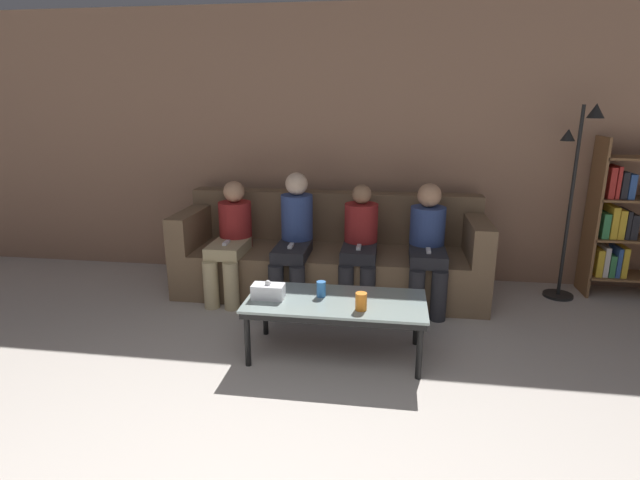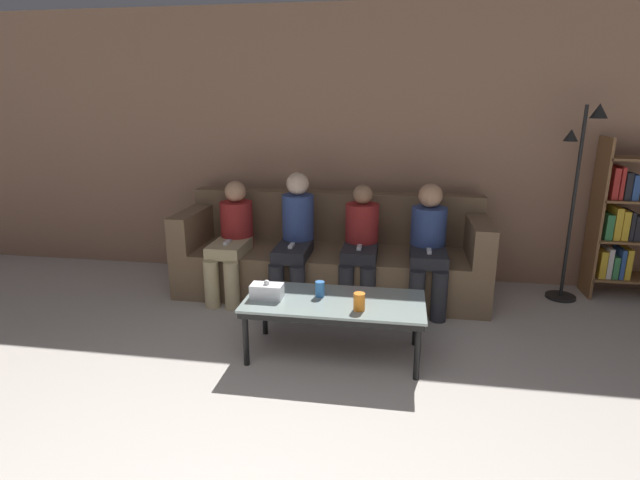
{
  "view_description": "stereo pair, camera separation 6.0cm",
  "coord_description": "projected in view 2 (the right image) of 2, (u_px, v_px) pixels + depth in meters",
  "views": [
    {
      "loc": [
        0.55,
        -1.12,
        1.74
      ],
      "look_at": [
        0.0,
        2.63,
        0.67
      ],
      "focal_mm": 28.0,
      "sensor_mm": 36.0,
      "label": 1
    },
    {
      "loc": [
        0.61,
        -1.12,
        1.74
      ],
      "look_at": [
        0.0,
        2.63,
        0.67
      ],
      "focal_mm": 28.0,
      "sensor_mm": 36.0,
      "label": 2
    }
  ],
  "objects": [
    {
      "name": "wall_back",
      "position": [
        339.0,
        146.0,
        4.87
      ],
      "size": [
        12.0,
        0.06,
        2.6
      ],
      "color": "#9E755B",
      "rests_on": "ground_plane"
    },
    {
      "name": "couch",
      "position": [
        331.0,
        257.0,
        4.66
      ],
      "size": [
        2.77,
        0.88,
        0.89
      ],
      "color": "brown",
      "rests_on": "ground_plane"
    },
    {
      "name": "tissue_box",
      "position": [
        267.0,
        291.0,
        3.44
      ],
      "size": [
        0.22,
        0.12,
        0.13
      ],
      "color": "white",
      "rests_on": "coffee_table"
    },
    {
      "name": "cup_near_left",
      "position": [
        320.0,
        289.0,
        3.47
      ],
      "size": [
        0.06,
        0.06,
        0.11
      ],
      "color": "#3372BF",
      "rests_on": "coffee_table"
    },
    {
      "name": "cup_near_right",
      "position": [
        359.0,
        302.0,
        3.24
      ],
      "size": [
        0.08,
        0.08,
        0.12
      ],
      "color": "orange",
      "rests_on": "coffee_table"
    },
    {
      "name": "coffee_table",
      "position": [
        334.0,
        305.0,
        3.43
      ],
      "size": [
        1.23,
        0.58,
        0.41
      ],
      "color": "#8C9E99",
      "rests_on": "ground_plane"
    },
    {
      "name": "seated_person_mid_left",
      "position": [
        295.0,
        235.0,
        4.4
      ],
      "size": [
        0.31,
        0.69,
        1.12
      ],
      "color": "#28282D",
      "rests_on": "ground_plane"
    },
    {
      "name": "seated_person_mid_right",
      "position": [
        361.0,
        242.0,
        4.33
      ],
      "size": [
        0.31,
        0.62,
        1.03
      ],
      "color": "#28282D",
      "rests_on": "ground_plane"
    },
    {
      "name": "seated_person_left_end",
      "position": [
        232.0,
        237.0,
        4.49
      ],
      "size": [
        0.31,
        0.68,
        1.03
      ],
      "color": "tan",
      "rests_on": "ground_plane"
    },
    {
      "name": "standing_lamp",
      "position": [
        578.0,
        183.0,
        4.26
      ],
      "size": [
        0.31,
        0.26,
        1.71
      ],
      "color": "black",
      "rests_on": "ground_plane"
    },
    {
      "name": "seated_person_right_end",
      "position": [
        428.0,
        243.0,
        4.24
      ],
      "size": [
        0.31,
        0.65,
        1.05
      ],
      "color": "#28282D",
      "rests_on": "ground_plane"
    },
    {
      "name": "bookshelf",
      "position": [
        628.0,
        223.0,
        4.42
      ],
      "size": [
        0.74,
        0.32,
        1.43
      ],
      "color": "brown",
      "rests_on": "ground_plane"
    }
  ]
}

